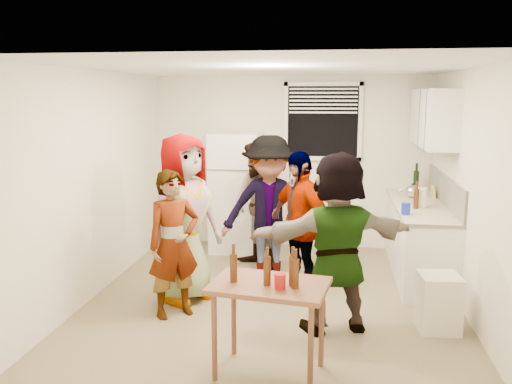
% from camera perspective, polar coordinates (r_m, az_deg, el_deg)
% --- Properties ---
extents(room, '(4.00, 4.50, 2.50)m').
position_cam_1_polar(room, '(6.10, 1.82, -11.24)').
color(room, white).
rests_on(room, ground).
extents(window, '(1.12, 0.10, 1.06)m').
position_cam_1_polar(window, '(7.86, 7.04, 7.37)').
color(window, white).
rests_on(window, room).
extents(refrigerator, '(0.70, 0.70, 1.70)m').
position_cam_1_polar(refrigerator, '(7.77, -2.06, -0.02)').
color(refrigerator, white).
rests_on(refrigerator, ground).
extents(counter_lower, '(0.60, 2.20, 0.86)m').
position_cam_1_polar(counter_lower, '(7.11, 16.73, -4.91)').
color(counter_lower, white).
rests_on(counter_lower, ground).
extents(countertop, '(0.64, 2.22, 0.04)m').
position_cam_1_polar(countertop, '(7.01, 16.92, -1.35)').
color(countertop, beige).
rests_on(countertop, counter_lower).
extents(backsplash, '(0.03, 2.20, 0.36)m').
position_cam_1_polar(backsplash, '(7.02, 19.30, 0.20)').
color(backsplash, '#ADA99F').
rests_on(backsplash, countertop).
extents(upper_cabinets, '(0.34, 1.60, 0.70)m').
position_cam_1_polar(upper_cabinets, '(7.10, 18.18, 7.44)').
color(upper_cabinets, white).
rests_on(upper_cabinets, room).
extents(kettle, '(0.28, 0.25, 0.20)m').
position_cam_1_polar(kettle, '(7.39, 16.09, -0.57)').
color(kettle, silver).
rests_on(kettle, countertop).
extents(paper_towel, '(0.11, 0.11, 0.24)m').
position_cam_1_polar(paper_towel, '(6.79, 17.03, -1.55)').
color(paper_towel, white).
rests_on(paper_towel, countertop).
extents(wine_bottle, '(0.08, 0.08, 0.30)m').
position_cam_1_polar(wine_bottle, '(7.80, 16.43, -0.03)').
color(wine_bottle, black).
rests_on(wine_bottle, countertop).
extents(beer_bottle_counter, '(0.06, 0.06, 0.24)m').
position_cam_1_polar(beer_bottle_counter, '(6.69, 16.46, -1.69)').
color(beer_bottle_counter, '#47230C').
rests_on(beer_bottle_counter, countertop).
extents(blue_cup, '(0.10, 0.10, 0.13)m').
position_cam_1_polar(blue_cup, '(6.33, 15.46, -2.30)').
color(blue_cup, '#1529AF').
rests_on(blue_cup, countertop).
extents(picture_frame, '(0.02, 0.19, 0.16)m').
position_cam_1_polar(picture_frame, '(7.45, 18.15, 0.02)').
color(picture_frame, '#E4C850').
rests_on(picture_frame, countertop).
extents(trash_bin, '(0.40, 0.40, 0.55)m').
position_cam_1_polar(trash_bin, '(5.57, 18.65, -11.20)').
color(trash_bin, white).
rests_on(trash_bin, ground).
extents(serving_table, '(0.99, 0.73, 0.77)m').
position_cam_1_polar(serving_table, '(4.65, 1.39, -18.49)').
color(serving_table, brown).
rests_on(serving_table, ground).
extents(beer_bottle_table, '(0.06, 0.06, 0.23)m').
position_cam_1_polar(beer_bottle_table, '(4.30, 1.18, -9.73)').
color(beer_bottle_table, '#47230C').
rests_on(beer_bottle_table, serving_table).
extents(red_cup, '(0.09, 0.09, 0.12)m').
position_cam_1_polar(red_cup, '(4.23, 2.53, -10.10)').
color(red_cup, '#AD1310').
rests_on(red_cup, serving_table).
extents(guest_grey, '(2.01, 1.77, 0.58)m').
position_cam_1_polar(guest_grey, '(6.17, -7.39, -11.07)').
color(guest_grey, gray).
rests_on(guest_grey, ground).
extents(guest_stripe, '(1.38, 1.51, 0.36)m').
position_cam_1_polar(guest_stripe, '(5.78, -8.46, -12.64)').
color(guest_stripe, '#141933').
rests_on(guest_stripe, ground).
extents(guest_back_left, '(1.77, 1.73, 0.63)m').
position_cam_1_polar(guest_back_left, '(7.09, 0.30, -8.13)').
color(guest_back_left, brown).
rests_on(guest_back_left, ground).
extents(guest_back_right, '(1.44, 1.94, 0.65)m').
position_cam_1_polar(guest_back_right, '(6.72, 1.37, -9.17)').
color(guest_back_right, '#45454A').
rests_on(guest_back_right, ground).
extents(guest_black, '(1.85, 1.80, 0.40)m').
position_cam_1_polar(guest_black, '(6.31, 4.42, -10.52)').
color(guest_black, black).
rests_on(guest_black, ground).
extents(guest_orange, '(2.10, 2.17, 0.51)m').
position_cam_1_polar(guest_orange, '(5.45, 8.27, -14.06)').
color(guest_orange, '#BF6047').
rests_on(guest_orange, ground).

